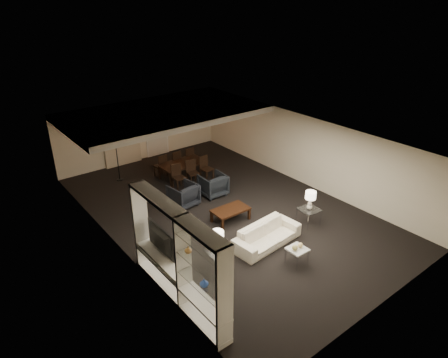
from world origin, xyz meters
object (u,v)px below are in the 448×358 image
vase_amber (188,250)px  chair_nl (179,177)px  armchair_right (213,185)px  chair_nr (207,168)px  coffee_table (230,215)px  side_table_right (308,217)px  vase_blue (204,283)px  floor_speaker (145,242)px  chair_nm (193,173)px  dining_table (183,170)px  chair_fm (174,161)px  armchair_left (183,195)px  table_lamp_left (218,241)px  television (157,241)px  chair_fr (187,158)px  sofa (267,235)px  pendant_light (172,124)px  side_table_left (218,260)px  floor_lamp (117,158)px  chair_fl (160,165)px  table_lamp_right (310,200)px  marble_table (297,256)px

vase_amber → chair_nl: 6.16m
armchair_right → chair_nr: 1.23m
coffee_table → side_table_right: size_ratio=2.00×
vase_blue → vase_amber: (0.00, 0.54, 0.49)m
floor_speaker → chair_nm: size_ratio=1.25×
floor_speaker → dining_table: bearing=48.2°
chair_nr → chair_fm: (-0.60, 1.30, 0.00)m
armchair_left → armchair_right: size_ratio=1.00×
table_lamp_left → chair_fm: size_ratio=0.64×
floor_speaker → dining_table: floor_speaker is taller
television → dining_table: bearing=-38.5°
vase_amber → chair_nl: size_ratio=0.17×
dining_table → chair_nl: chair_nl is taller
side_table_right → chair_fr: chair_fr is taller
sofa → chair_nm: bearing=78.4°
pendant_light → television: size_ratio=0.45×
armchair_right → chair_nm: chair_nm is taller
side_table_left → floor_lamp: (0.27, 6.38, 0.59)m
table_lamp_left → vase_blue: (-1.37, -1.38, 0.34)m
chair_fm → table_lamp_left: bearing=62.2°
table_lamp_left → dining_table: table_lamp_left is taller
side_table_right → chair_fr: (-0.57, 5.71, 0.19)m
side_table_left → table_lamp_left: size_ratio=0.97×
side_table_left → chair_fl: bearing=74.0°
chair_nl → television: bearing=-126.4°
chair_nl → chair_fl: (0.00, 1.30, 0.00)m
coffee_table → chair_fm: chair_fm is taller
floor_lamp → table_lamp_right: bearing=-63.9°
vase_blue → sofa: bearing=24.2°
vase_blue → coffee_table: bearing=44.1°
television → armchair_left: bearing=-41.7°
television → floor_lamp: bearing=-15.5°
marble_table → floor_lamp: floor_lamp is taller
armchair_right → marble_table: size_ratio=1.79×
armchair_right → dining_table: bearing=-84.9°
chair_nl → chair_fl: bearing=91.3°
table_lamp_right → chair_nr: 4.46m
chair_fl → chair_fm: size_ratio=1.00×
table_lamp_left → sofa: bearing=0.0°
dining_table → chair_nm: size_ratio=1.92×
pendant_light → chair_nr: bearing=-65.8°
marble_table → chair_nm: size_ratio=0.52×
table_lamp_right → vase_amber: (-4.77, -0.84, 0.83)m
chair_fl → pendant_light: bearing=175.1°
table_lamp_right → side_table_left: bearing=180.0°
table_lamp_right → coffee_table: bearing=136.7°
television → vase_amber: size_ratio=7.42×
chair_fl → chair_nm: bearing=108.1°
coffee_table → floor_speaker: 2.99m
armchair_left → floor_speaker: bearing=31.7°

